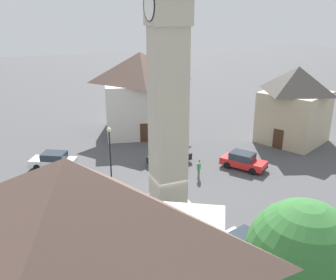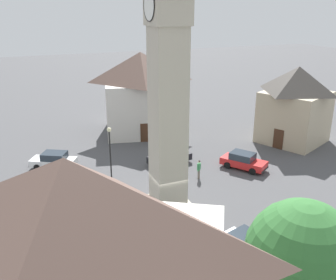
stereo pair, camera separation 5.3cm
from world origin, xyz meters
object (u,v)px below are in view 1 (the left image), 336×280
(car_red_corner, at_px, (71,227))
(car_white_side, at_px, (243,161))
(car_black_far, at_px, (53,160))
(lamp_post, at_px, (110,148))
(pedestrian, at_px, (199,168))
(clock_tower, at_px, (168,23))
(building_shop_left, at_px, (141,92))
(car_silver_kerb, at_px, (170,156))
(car_blue_kerb, at_px, (250,248))
(tree, at_px, (302,256))
(building_terrace_right, at_px, (295,104))

(car_red_corner, bearing_deg, car_white_side, 107.44)
(car_black_far, height_order, lamp_post, lamp_post)
(car_white_side, relative_size, pedestrian, 2.59)
(pedestrian, xyz_separation_m, lamp_post, (-1.46, -7.37, 2.41))
(clock_tower, bearing_deg, building_shop_left, 167.26)
(clock_tower, relative_size, car_silver_kerb, 5.15)
(car_blue_kerb, height_order, tree, tree)
(pedestrian, distance_m, lamp_post, 7.89)
(car_white_side, distance_m, building_shop_left, 15.40)
(car_blue_kerb, height_order, lamp_post, lamp_post)
(tree, relative_size, building_terrace_right, 0.78)
(car_silver_kerb, distance_m, lamp_post, 7.27)
(car_black_far, height_order, building_terrace_right, building_terrace_right)
(car_white_side, relative_size, building_shop_left, 0.43)
(car_blue_kerb, xyz_separation_m, lamp_post, (-12.61, -5.07, 2.66))
(car_red_corner, xyz_separation_m, car_black_far, (-11.99, 0.31, 0.00))
(clock_tower, bearing_deg, car_blue_kerb, 15.05)
(building_terrace_right, bearing_deg, tree, -39.71)
(clock_tower, height_order, car_red_corner, clock_tower)
(lamp_post, bearing_deg, car_black_far, -144.85)
(car_silver_kerb, relative_size, pedestrian, 2.59)
(car_silver_kerb, xyz_separation_m, lamp_post, (2.47, -6.31, 2.66))
(clock_tower, relative_size, building_terrace_right, 2.62)
(clock_tower, distance_m, tree, 15.75)
(pedestrian, height_order, tree, tree)
(car_red_corner, xyz_separation_m, pedestrian, (-4.84, 11.69, 0.25))
(pedestrian, relative_size, building_shop_left, 0.17)
(car_blue_kerb, bearing_deg, lamp_post, -158.12)
(clock_tower, relative_size, tree, 3.36)
(tree, bearing_deg, car_silver_kerb, 172.85)
(clock_tower, xyz_separation_m, building_shop_left, (-17.80, 4.02, -8.41))
(pedestrian, xyz_separation_m, tree, (16.46, -3.63, 3.24))
(pedestrian, height_order, building_terrace_right, building_terrace_right)
(clock_tower, bearing_deg, car_black_far, -146.66)
(car_blue_kerb, bearing_deg, car_black_far, -153.64)
(car_white_side, xyz_separation_m, building_terrace_right, (-4.32, 9.14, 3.47))
(tree, xyz_separation_m, building_shop_left, (-30.74, 3.29, 0.55))
(lamp_post, bearing_deg, car_white_side, 84.64)
(car_silver_kerb, relative_size, building_shop_left, 0.43)
(car_red_corner, distance_m, car_black_far, 11.99)
(car_silver_kerb, distance_m, car_white_side, 6.85)
(car_black_far, height_order, pedestrian, pedestrian)
(pedestrian, bearing_deg, tree, -12.43)
(tree, bearing_deg, building_terrace_right, 140.29)
(clock_tower, xyz_separation_m, lamp_post, (-4.98, -3.01, -9.78))
(car_red_corner, bearing_deg, pedestrian, 112.50)
(car_red_corner, distance_m, building_shop_left, 22.60)
(lamp_post, bearing_deg, building_terrace_right, 98.51)
(car_red_corner, relative_size, building_shop_left, 0.44)
(car_white_side, height_order, lamp_post, lamp_post)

